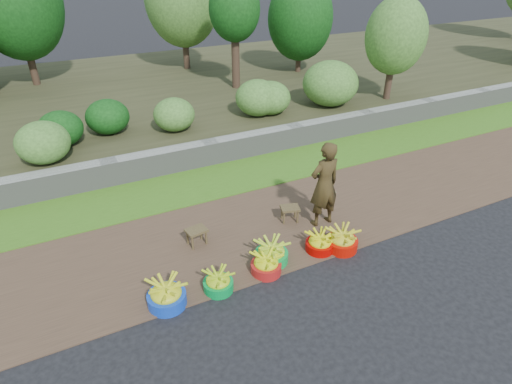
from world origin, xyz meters
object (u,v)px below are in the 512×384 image
basin_d (271,253)px  basin_e (320,243)px  stool_left (196,232)px  vendor_woman (324,185)px  basin_a (166,295)px  basin_c (266,264)px  basin_f (342,240)px  basin_b (218,282)px  stool_right (290,210)px

basin_d → basin_e: 0.86m
stool_left → vendor_woman: 2.32m
basin_a → basin_c: bearing=-0.4°
basin_d → basin_f: size_ratio=1.01×
stool_left → basin_d: bearing=-46.3°
basin_c → basin_e: (1.04, 0.09, -0.00)m
basin_b → basin_f: (2.20, 0.00, 0.03)m
basin_f → vendor_woman: bearing=81.7°
basin_d → basin_e: basin_d is taller
vendor_woman → stool_left: bearing=-12.0°
basin_d → stool_left: 1.31m
basin_b → basin_e: basin_e is taller
basin_c → vendor_woman: vendor_woman is taller
basin_b → vendor_woman: 2.52m
basin_b → basin_c: size_ratio=0.93×
vendor_woman → basin_c: bearing=24.1°
basin_b → basin_f: 2.20m
stool_left → stool_right: 1.75m
basin_e → stool_right: basin_e is taller
basin_b → basin_f: basin_f is taller
basin_d → vendor_woman: vendor_woman is taller
basin_e → vendor_woman: bearing=54.3°
basin_c → stool_left: (-0.72, 1.13, 0.10)m
vendor_woman → basin_b: bearing=16.5°
basin_d → basin_f: basin_d is taller
basin_d → stool_right: basin_d is taller
stool_right → vendor_woman: 0.80m
basin_a → basin_b: bearing=-3.3°
vendor_woman → basin_d: bearing=20.9°
basin_a → vendor_woman: bearing=13.3°
basin_b → basin_e: bearing=3.8°
stool_left → stool_right: (1.74, -0.08, -0.00)m
basin_d → vendor_woman: (1.32, 0.55, 0.63)m
basin_e → stool_left: 2.04m
basin_f → basin_c: bearing=178.7°
basin_b → basin_a: bearing=176.7°
basin_a → basin_e: (2.60, 0.08, -0.03)m
basin_f → vendor_woman: (0.11, 0.77, 0.63)m
basin_b → basin_c: bearing=2.4°
stool_left → basin_a: bearing=-126.9°
basin_a → basin_f: basin_a is taller
basin_b → vendor_woman: size_ratio=0.28×
basin_f → stool_right: 1.14m
stool_right → vendor_woman: vendor_woman is taller
basin_d → basin_c: bearing=-136.2°
stool_right → vendor_woman: bearing=-33.1°
basin_b → basin_f: bearing=0.0°
basin_c → basin_f: 1.40m
stool_right → vendor_woman: size_ratio=0.25×
basin_c → stool_right: bearing=45.5°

